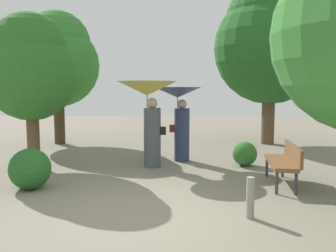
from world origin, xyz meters
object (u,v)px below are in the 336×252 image
object	(u,v)px
person_right	(179,107)
park_bench	(285,160)
person_left	(149,101)
tree_mid_left	(30,67)
path_marker_post	(250,198)
tree_mid_right	(270,40)
tree_near_left	(57,59)

from	to	relation	value
person_right	park_bench	distance (m)	3.32
person_left	park_bench	xyz separation A→B (m)	(2.95, -1.48, -1.12)
person_right	tree_mid_left	distance (m)	3.85
person_left	tree_mid_left	size ratio (longest dim) A/B	0.56
park_bench	path_marker_post	world-z (taller)	park_bench
park_bench	tree_mid_right	size ratio (longest dim) A/B	0.26
park_bench	tree_near_left	bearing A→B (deg)	-123.11
tree_mid_right	path_marker_post	xyz separation A→B (m)	(-1.75, -7.41, -3.32)
park_bench	person_left	bearing A→B (deg)	-112.91
park_bench	tree_mid_left	xyz separation A→B (m)	(-5.80, 1.24, 1.96)
path_marker_post	person_left	bearing A→B (deg)	120.11
person_right	tree_mid_left	world-z (taller)	tree_mid_left
tree_mid_right	park_bench	bearing A→B (deg)	-98.06
tree_mid_left	tree_mid_right	bearing A→B (deg)	32.86
person_right	path_marker_post	size ratio (longest dim) A/B	3.16
person_right	tree_near_left	distance (m)	5.35
tree_mid_right	tree_near_left	bearing A→B (deg)	-175.85
tree_mid_left	path_marker_post	bearing A→B (deg)	-33.23
person_right	tree_mid_right	world-z (taller)	tree_mid_right
tree_near_left	person_right	bearing A→B (deg)	-31.64
park_bench	tree_mid_left	distance (m)	6.24
tree_mid_left	path_marker_post	distance (m)	6.15
park_bench	tree_near_left	distance (m)	8.61
park_bench	path_marker_post	size ratio (longest dim) A/B	2.43
tree_mid_right	path_marker_post	world-z (taller)	tree_mid_right
park_bench	person_right	bearing A→B (deg)	-131.67
person_left	person_right	distance (m)	1.08
person_right	tree_mid_right	size ratio (longest dim) A/B	0.34
tree_near_left	tree_mid_left	size ratio (longest dim) A/B	1.23
park_bench	path_marker_post	xyz separation A→B (m)	(-0.98, -1.92, -0.20)
person_right	tree_mid_left	size ratio (longest dim) A/B	0.53
person_left	person_right	world-z (taller)	person_left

